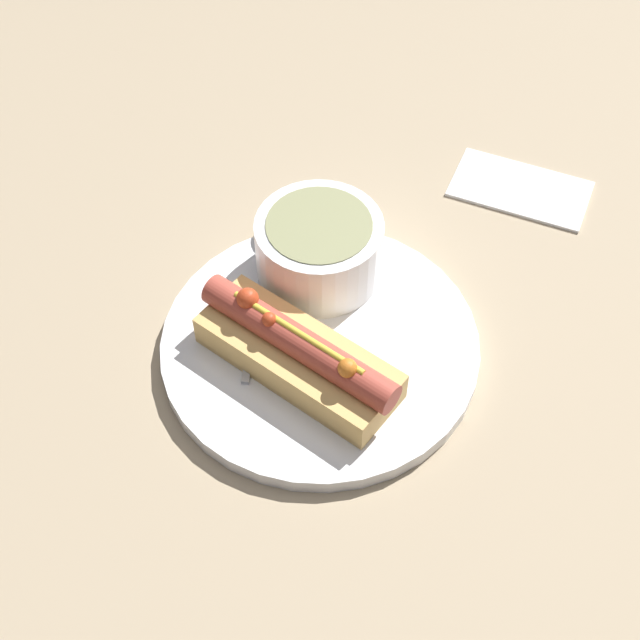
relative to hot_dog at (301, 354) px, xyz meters
name	(u,v)px	position (x,y,z in m)	size (l,w,h in m)	color
ground_plane	(320,351)	(0.00, 0.03, -0.04)	(4.00, 4.00, 0.00)	tan
dinner_plate	(320,345)	(0.00, 0.03, -0.03)	(0.26, 0.26, 0.01)	white
hot_dog	(301,354)	(0.00, 0.00, 0.00)	(0.17, 0.08, 0.06)	#DBAD60
soup_bowl	(319,246)	(-0.04, 0.10, 0.01)	(0.11, 0.11, 0.06)	white
spoon	(266,254)	(-0.09, 0.08, -0.02)	(0.09, 0.16, 0.01)	#B7B7BC
napkin	(521,188)	(0.06, 0.29, -0.03)	(0.14, 0.09, 0.01)	white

